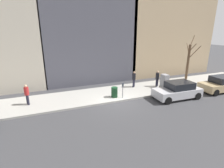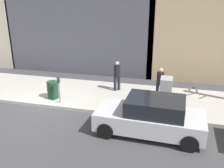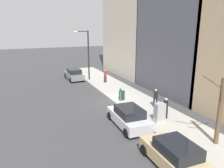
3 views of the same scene
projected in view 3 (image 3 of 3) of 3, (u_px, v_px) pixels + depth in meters
The scene contains 13 objects.
ground_plane at pixel (113, 102), 21.37m from camera, with size 120.00×120.00×0.00m, color #38383A.
sidewalk at pixel (131, 99), 22.12m from camera, with size 4.00×36.00×0.15m, color #9E9B93.
parked_car_tan at pixel (175, 155), 11.23m from camera, with size 2.04×4.25×1.52m.
parked_car_silver at pixel (129, 117), 15.99m from camera, with size 2.06×4.27×1.52m.
parked_car_grey at pixel (74, 74), 30.17m from camera, with size 1.98×4.23×1.52m.
parking_meter at pixel (120, 94), 20.65m from camera, with size 0.14×0.10×1.35m.
utility_box at pixel (160, 113), 16.50m from camera, with size 0.83×0.61×1.43m.
streetlamp at pixel (86, 51), 28.70m from camera, with size 1.97×0.32×6.50m.
bare_tree at pixel (220, 109), 12.93m from camera, with size 2.42×1.40×5.11m.
trash_bin at pixel (122, 95), 21.45m from camera, with size 0.56×0.56×0.90m, color #14381E.
pedestrian_near_meter at pixel (166, 107), 17.04m from camera, with size 0.36×0.37×1.66m.
pedestrian_midblock at pixel (156, 97), 19.42m from camera, with size 0.36×0.36×1.66m.
pedestrian_far_corner at pixel (105, 75), 27.98m from camera, with size 0.39×0.36×1.66m.
Camera 3 is at (-8.15, -18.49, 7.17)m, focal length 35.00 mm.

